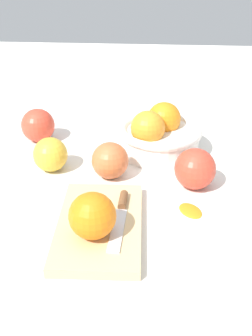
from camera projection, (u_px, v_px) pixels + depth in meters
ground_plane at (106, 197)px, 0.79m from camera, size 2.40×2.40×0.00m
bowl at (159, 134)px, 0.92m from camera, size 0.19×0.19×0.11m
cutting_board at (101, 226)px, 0.70m from camera, size 0.24×0.15×0.02m
orange_on_board at (92, 216)px, 0.64m from camera, size 0.08×0.08×0.08m
knife at (121, 212)px, 0.71m from camera, size 0.16×0.02×0.01m
apple_front_left at (50, 155)px, 0.86m from camera, size 0.07×0.07×0.07m
apple_front_left_2 at (38, 125)px, 0.98m from camera, size 0.08×0.08×0.08m
apple_mid_left at (108, 160)px, 0.83m from camera, size 0.08×0.08×0.08m
apple_back_left at (195, 169)px, 0.80m from camera, size 0.08×0.08×0.08m
citrus_peel at (191, 209)px, 0.75m from camera, size 0.06×0.06×0.01m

